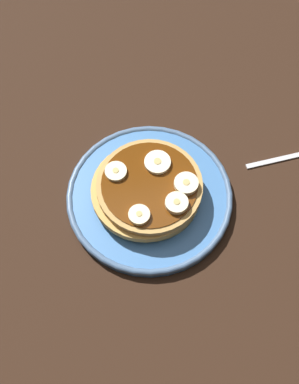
% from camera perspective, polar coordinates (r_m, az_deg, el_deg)
% --- Properties ---
extents(ground_plane, '(1.40, 1.40, 0.03)m').
position_cam_1_polar(ground_plane, '(0.73, 0.00, -1.33)').
color(ground_plane, black).
extents(plate, '(0.22, 0.22, 0.02)m').
position_cam_1_polar(plate, '(0.71, 0.00, -0.51)').
color(plate, '#3F72B2').
rests_on(plate, ground_plane).
extents(pancake_stack, '(0.15, 0.15, 0.03)m').
position_cam_1_polar(pancake_stack, '(0.69, -0.08, 0.36)').
color(pancake_stack, tan).
rests_on(pancake_stack, plate).
extents(banana_slice_0, '(0.03, 0.03, 0.01)m').
position_cam_1_polar(banana_slice_0, '(0.68, -3.68, 2.22)').
color(banana_slice_0, beige).
rests_on(banana_slice_0, pancake_stack).
extents(banana_slice_1, '(0.03, 0.03, 0.01)m').
position_cam_1_polar(banana_slice_1, '(0.69, 0.87, 3.22)').
color(banana_slice_1, '#EDE6C2').
rests_on(banana_slice_1, pancake_stack).
extents(banana_slice_2, '(0.03, 0.03, 0.01)m').
position_cam_1_polar(banana_slice_2, '(0.65, -1.13, -2.53)').
color(banana_slice_2, '#FBE9B8').
rests_on(banana_slice_2, pancake_stack).
extents(banana_slice_3, '(0.03, 0.03, 0.01)m').
position_cam_1_polar(banana_slice_3, '(0.66, 2.97, -1.24)').
color(banana_slice_3, beige).
rests_on(banana_slice_3, pancake_stack).
extents(banana_slice_4, '(0.03, 0.03, 0.01)m').
position_cam_1_polar(banana_slice_4, '(0.67, 4.00, 0.88)').
color(banana_slice_4, '#F5E4BB').
rests_on(banana_slice_4, pancake_stack).
extents(fork, '(0.01, 0.13, 0.01)m').
position_cam_1_polar(fork, '(0.78, 15.57, 3.87)').
color(fork, silver).
rests_on(fork, ground_plane).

